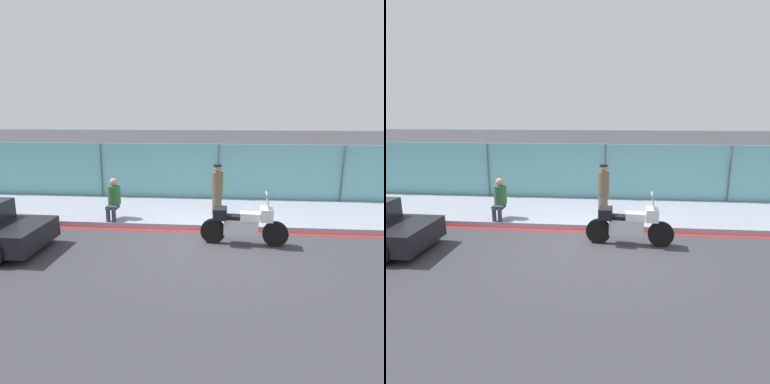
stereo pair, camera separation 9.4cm
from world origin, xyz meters
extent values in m
plane|color=#38383D|center=(0.00, 0.00, 0.00)|extent=(120.00, 120.00, 0.00)
cube|color=#8E93A3|center=(0.00, 2.75, 0.08)|extent=(35.26, 3.39, 0.17)
cube|color=red|center=(0.00, 0.96, 0.00)|extent=(35.26, 0.18, 0.01)
cube|color=#6BB2B7|center=(0.00, 4.54, 1.17)|extent=(33.50, 0.08, 2.34)
cylinder|color=#4C4C51|center=(-4.75, 4.44, 1.17)|extent=(0.05, 0.05, 2.34)
cylinder|color=#4C4C51|center=(0.00, 4.44, 1.17)|extent=(0.05, 0.05, 2.34)
cylinder|color=#4C4C51|center=(4.75, 4.44, 1.17)|extent=(0.05, 0.05, 2.34)
cylinder|color=black|center=(1.61, -0.03, 0.35)|extent=(0.70, 0.18, 0.69)
cylinder|color=black|center=(-0.08, 0.07, 0.35)|extent=(0.70, 0.18, 0.69)
cube|color=silver|center=(0.68, 0.03, 0.50)|extent=(0.94, 0.33, 0.44)
cube|color=white|center=(0.92, 0.01, 0.81)|extent=(0.54, 0.34, 0.22)
cube|color=black|center=(0.58, 0.03, 0.77)|extent=(0.62, 0.31, 0.10)
cube|color=white|center=(1.35, -0.01, 0.89)|extent=(0.35, 0.49, 0.34)
cube|color=silver|center=(1.35, -0.01, 1.27)|extent=(0.13, 0.43, 0.42)
cube|color=black|center=(0.11, 0.06, 0.87)|extent=(0.39, 0.52, 0.30)
cylinder|color=brown|center=(-0.01, 2.30, 0.53)|extent=(0.32, 0.32, 0.72)
cylinder|color=brown|center=(-0.01, 2.30, 1.25)|extent=(0.39, 0.39, 0.72)
sphere|color=#A37556|center=(-0.01, 2.30, 1.73)|extent=(0.24, 0.24, 0.24)
cylinder|color=black|center=(-0.01, 2.30, 1.83)|extent=(0.28, 0.28, 0.05)
cylinder|color=#2D3342|center=(-3.42, 1.16, 0.38)|extent=(0.13, 0.13, 0.42)
cylinder|color=#2D3342|center=(-3.24, 1.16, 0.38)|extent=(0.13, 0.13, 0.42)
cube|color=#2D3342|center=(-3.33, 1.37, 0.59)|extent=(0.35, 0.42, 0.10)
cylinder|color=#2D6033|center=(-3.33, 1.58, 0.94)|extent=(0.41, 0.41, 0.60)
sphere|color=tan|center=(-3.33, 1.58, 1.36)|extent=(0.26, 0.26, 0.26)
cylinder|color=black|center=(-5.19, -0.17, 0.34)|extent=(0.68, 0.23, 0.68)
camera|label=1|loc=(0.13, -8.91, 3.56)|focal=32.00mm
camera|label=2|loc=(0.23, -8.91, 3.56)|focal=32.00mm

